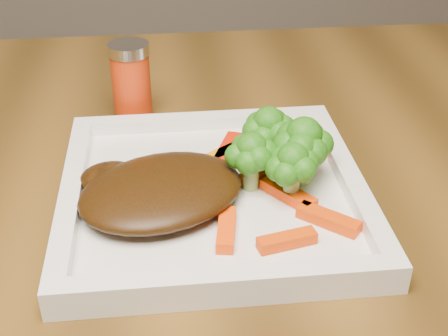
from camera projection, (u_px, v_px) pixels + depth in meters
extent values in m
cube|color=white|center=(213.00, 197.00, 0.57)|extent=(0.27, 0.27, 0.01)
ellipsoid|color=#3A2108|center=(161.00, 191.00, 0.54)|extent=(0.18, 0.17, 0.03)
cube|color=#DD3C03|center=(287.00, 240.00, 0.50)|extent=(0.05, 0.02, 0.01)
cube|color=#DD3C03|center=(328.00, 219.00, 0.52)|extent=(0.05, 0.05, 0.01)
cube|color=#FB4104|center=(226.00, 229.00, 0.51)|extent=(0.02, 0.05, 0.01)
cube|color=red|center=(313.00, 152.00, 0.62)|extent=(0.06, 0.03, 0.01)
cube|color=orange|center=(230.00, 152.00, 0.62)|extent=(0.05, 0.04, 0.01)
cube|color=#FF3C04|center=(288.00, 194.00, 0.55)|extent=(0.05, 0.05, 0.01)
cube|color=#D03D03|center=(262.00, 173.00, 0.58)|extent=(0.05, 0.04, 0.01)
cylinder|color=red|center=(131.00, 84.00, 0.68)|extent=(0.05, 0.05, 0.09)
cube|color=red|center=(228.00, 150.00, 0.62)|extent=(0.04, 0.06, 0.01)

